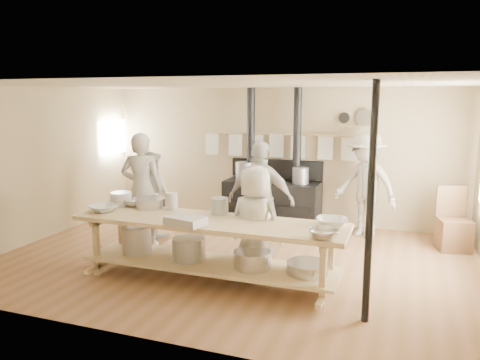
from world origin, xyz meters
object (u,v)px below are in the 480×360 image
object	(u,v)px
stove	(272,198)
cook_far_left	(142,190)
prep_table	(208,244)
cook_left	(152,193)
cook_center	(255,223)
cook_by_window	(366,185)
chair	(453,232)
cook_right	(261,200)
roasting_pan	(186,221)

from	to	relation	value
stove	cook_far_left	xyz separation A→B (m)	(-1.65, -1.94, 0.41)
prep_table	cook_left	distance (m)	2.46
stove	cook_center	size ratio (longest dim) A/B	1.69
prep_table	cook_by_window	bearing A→B (deg)	58.68
cook_by_window	chair	xyz separation A→B (m)	(1.42, -0.29, -0.62)
cook_left	chair	xyz separation A→B (m)	(4.96, 0.90, -0.45)
prep_table	cook_left	size ratio (longest dim) A/B	2.40
stove	cook_right	xyz separation A→B (m)	(0.35, -1.86, 0.37)
cook_left	cook_by_window	distance (m)	3.74
stove	cook_right	bearing A→B (deg)	-79.23
prep_table	cook_center	xyz separation A→B (m)	(0.55, 0.30, 0.25)
cook_by_window	chair	size ratio (longest dim) A/B	1.82
cook_left	roasting_pan	size ratio (longest dim) A/B	3.18
cook_by_window	cook_center	bearing A→B (deg)	-88.63
stove	roasting_pan	size ratio (longest dim) A/B	5.52
stove	chair	xyz separation A→B (m)	(3.15, -0.46, -0.22)
prep_table	roasting_pan	distance (m)	0.53
cook_right	chair	size ratio (longest dim) A/B	1.76
stove	cook_by_window	size ratio (longest dim) A/B	1.41
prep_table	cook_left	bearing A→B (deg)	137.54
cook_far_left	cook_right	size ratio (longest dim) A/B	1.05
cook_center	roasting_pan	world-z (taller)	cook_center
cook_left	cook_right	distance (m)	2.22
cook_left	cook_center	distance (m)	2.71
stove	cook_center	distance (m)	2.78
prep_table	cook_right	size ratio (longest dim) A/B	2.02
stove	roasting_pan	distance (m)	3.37
stove	cook_center	world-z (taller)	stove
cook_center	roasting_pan	bearing A→B (deg)	50.72
stove	prep_table	size ratio (longest dim) A/B	0.72
cook_far_left	cook_by_window	xyz separation A→B (m)	(3.38, 1.77, -0.01)
cook_right	chair	world-z (taller)	cook_right
chair	cook_center	bearing A→B (deg)	-152.19
prep_table	chair	distance (m)	4.07
prep_table	stove	bearing A→B (deg)	89.96
stove	cook_center	bearing A→B (deg)	-78.68
cook_far_left	roasting_pan	world-z (taller)	cook_far_left
chair	roasting_pan	bearing A→B (deg)	-152.00
stove	chair	world-z (taller)	stove
prep_table	cook_far_left	distance (m)	2.01
cook_far_left	stove	bearing A→B (deg)	-144.30
cook_center	chair	world-z (taller)	cook_center
cook_center	chair	size ratio (longest dim) A/B	1.52
cook_far_left	cook_by_window	world-z (taller)	cook_far_left
cook_center	roasting_pan	size ratio (longest dim) A/B	3.27
chair	cook_by_window	bearing A→B (deg)	155.24
cook_far_left	roasting_pan	distance (m)	2.05
roasting_pan	cook_center	bearing A→B (deg)	41.70
prep_table	chair	bearing A→B (deg)	39.02
cook_center	cook_right	bearing A→B (deg)	-68.48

